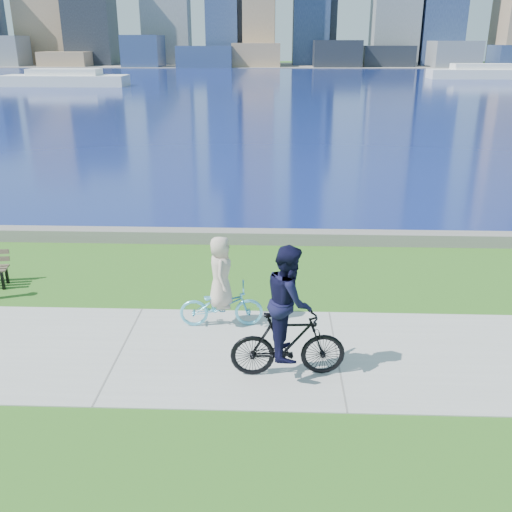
{
  "coord_description": "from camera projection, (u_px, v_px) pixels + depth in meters",
  "views": [
    {
      "loc": [
        2.87,
        -9.18,
        5.41
      ],
      "look_at": [
        2.43,
        2.2,
        1.1
      ],
      "focal_mm": 40.0,
      "sensor_mm": 36.0,
      "label": 1
    }
  ],
  "objects": [
    {
      "name": "cyclist_man",
      "position": [
        288.0,
        323.0,
        9.49
      ],
      "size": [
        0.78,
        1.99,
        2.35
      ],
      "rotation": [
        0.0,
        0.0,
        1.64
      ],
      "color": "black",
      "rests_on": "ground"
    },
    {
      "name": "seawall",
      "position": [
        177.0,
        236.0,
        16.33
      ],
      "size": [
        90.0,
        0.5,
        0.35
      ],
      "primitive_type": "cube",
      "color": "slate",
      "rests_on": "ground"
    },
    {
      "name": "ferry_near",
      "position": [
        65.0,
        79.0,
        71.87
      ],
      "size": [
        15.47,
        4.42,
        2.1
      ],
      "color": "white",
      "rests_on": "ground"
    },
    {
      "name": "ferry_far",
      "position": [
        482.0,
        72.0,
        85.95
      ],
      "size": [
        15.89,
        4.54,
        2.16
      ],
      "color": "white",
      "rests_on": "ground"
    },
    {
      "name": "far_shore",
      "position": [
        267.0,
        65.0,
        132.05
      ],
      "size": [
        320.0,
        30.0,
        0.12
      ],
      "primitive_type": "cube",
      "color": "gray",
      "rests_on": "ground"
    },
    {
      "name": "cyclist_woman",
      "position": [
        221.0,
        293.0,
        11.29
      ],
      "size": [
        0.71,
        1.71,
        1.89
      ],
      "rotation": [
        0.0,
        0.0,
        1.65
      ],
      "color": "#63CFF2",
      "rests_on": "ground"
    },
    {
      "name": "bay_water",
      "position": [
        258.0,
        83.0,
        77.88
      ],
      "size": [
        320.0,
        131.0,
        0.01
      ],
      "primitive_type": "cube",
      "color": "navy",
      "rests_on": "ground"
    },
    {
      "name": "ground",
      "position": [
        121.0,
        351.0,
        10.6
      ],
      "size": [
        320.0,
        320.0,
        0.0
      ],
      "primitive_type": "plane",
      "color": "#2A6019",
      "rests_on": "ground"
    },
    {
      "name": "concrete_path",
      "position": [
        121.0,
        351.0,
        10.59
      ],
      "size": [
        80.0,
        3.5,
        0.02
      ],
      "primitive_type": "cube",
      "color": "#A9AAA5",
      "rests_on": "ground"
    }
  ]
}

